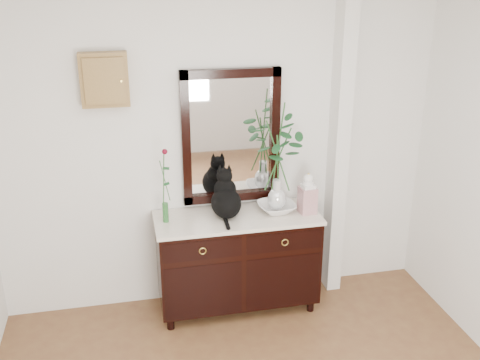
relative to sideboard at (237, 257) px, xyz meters
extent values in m
cube|color=silver|center=(-0.10, 0.25, 0.88)|extent=(3.60, 0.04, 2.70)
cube|color=silver|center=(0.90, 0.17, 0.88)|extent=(0.12, 0.20, 2.70)
cube|color=black|center=(0.00, 0.00, -0.01)|extent=(1.30, 0.50, 0.82)
cube|color=silver|center=(0.00, 0.00, 0.36)|extent=(1.33, 0.52, 0.03)
cube|color=black|center=(0.00, 0.24, 0.97)|extent=(0.80, 0.06, 1.10)
cube|color=white|center=(0.00, 0.25, 0.97)|extent=(0.66, 0.01, 0.96)
cube|color=brown|center=(-0.95, 0.21, 1.48)|extent=(0.35, 0.10, 0.40)
imported|color=white|center=(0.33, 0.02, 0.41)|extent=(0.33, 0.33, 0.07)
camera|label=1|loc=(-0.85, -4.00, 2.28)|focal=42.00mm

